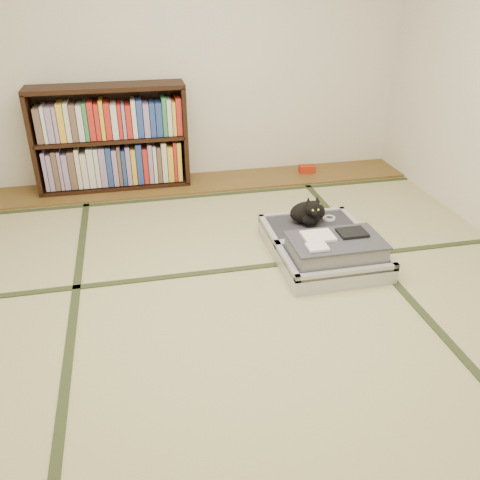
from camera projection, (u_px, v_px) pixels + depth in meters
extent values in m
plane|color=tan|center=(244.00, 304.00, 3.06)|extent=(4.50, 4.50, 0.00)
cube|color=brown|center=(197.00, 183.00, 4.78)|extent=(4.00, 0.50, 0.02)
cube|color=#A9240D|center=(307.00, 169.00, 4.99)|extent=(0.16, 0.10, 0.07)
plane|color=silver|center=(188.00, 46.00, 4.44)|extent=(4.00, 0.00, 4.00)
cube|color=#2D381E|center=(72.00, 325.00, 2.87)|extent=(0.05, 4.50, 0.01)
cube|color=#2D381E|center=(396.00, 284.00, 3.25)|extent=(0.05, 4.50, 0.01)
cube|color=#2D381E|center=(231.00, 270.00, 3.40)|extent=(4.00, 0.05, 0.01)
cube|color=#2D381E|center=(202.00, 196.00, 4.52)|extent=(4.00, 0.05, 0.01)
cube|color=black|center=(34.00, 143.00, 4.36)|extent=(0.04, 0.30, 0.86)
cube|color=black|center=(184.00, 134.00, 4.61)|extent=(0.04, 0.30, 0.86)
cube|color=black|center=(117.00, 185.00, 4.69)|extent=(1.33, 0.30, 0.04)
cube|color=black|center=(105.00, 87.00, 4.28)|extent=(1.33, 0.30, 0.04)
cube|color=black|center=(111.00, 138.00, 4.49)|extent=(1.28, 0.30, 0.03)
cube|color=black|center=(111.00, 134.00, 4.61)|extent=(1.33, 0.02, 0.86)
cube|color=gray|center=(114.00, 163.00, 4.57)|extent=(1.20, 0.21, 0.36)
cube|color=gray|center=(109.00, 117.00, 4.38)|extent=(1.20, 0.21, 0.32)
cube|color=#B5B4BA|center=(334.00, 265.00, 3.35)|extent=(0.69, 0.46, 0.12)
cube|color=#302F36|center=(334.00, 261.00, 3.34)|extent=(0.61, 0.38, 0.09)
cube|color=#B5B4BA|center=(348.00, 273.00, 3.14)|extent=(0.69, 0.04, 0.05)
cube|color=#B5B4BA|center=(323.00, 241.00, 3.51)|extent=(0.69, 0.04, 0.05)
cube|color=#B5B4BA|center=(287.00, 262.00, 3.26)|extent=(0.04, 0.46, 0.05)
cube|color=#B5B4BA|center=(380.00, 251.00, 3.39)|extent=(0.04, 0.46, 0.05)
cube|color=#B5B4BA|center=(311.00, 234.00, 3.75)|extent=(0.69, 0.46, 0.12)
cube|color=#302F36|center=(311.00, 230.00, 3.73)|extent=(0.61, 0.38, 0.09)
cube|color=#B5B4BA|center=(321.00, 239.00, 3.54)|extent=(0.69, 0.04, 0.05)
cube|color=#B5B4BA|center=(302.00, 214.00, 3.90)|extent=(0.69, 0.04, 0.05)
cube|color=#B5B4BA|center=(269.00, 230.00, 3.66)|extent=(0.04, 0.46, 0.05)
cube|color=#B5B4BA|center=(353.00, 222.00, 3.78)|extent=(0.04, 0.46, 0.05)
cylinder|color=black|center=(322.00, 240.00, 3.52)|extent=(0.62, 0.02, 0.02)
cube|color=gray|center=(335.00, 250.00, 3.30)|extent=(0.58, 0.36, 0.12)
cube|color=#3C3C44|center=(336.00, 240.00, 3.27)|extent=(0.60, 0.37, 0.01)
cube|color=white|center=(318.00, 236.00, 3.28)|extent=(0.20, 0.16, 0.02)
cube|color=black|center=(352.00, 233.00, 3.32)|extent=(0.18, 0.15, 0.02)
cube|color=white|center=(317.00, 247.00, 3.15)|extent=(0.13, 0.11, 0.02)
cube|color=white|center=(317.00, 285.00, 3.12)|extent=(0.05, 0.01, 0.04)
cube|color=white|center=(333.00, 285.00, 3.15)|extent=(0.05, 0.01, 0.03)
cube|color=orange|center=(381.00, 277.00, 3.21)|extent=(0.05, 0.01, 0.03)
cube|color=#197F33|center=(372.00, 276.00, 3.18)|extent=(0.04, 0.01, 0.03)
ellipsoid|color=black|center=(308.00, 213.00, 3.71)|extent=(0.27, 0.17, 0.16)
ellipsoid|color=black|center=(311.00, 219.00, 3.65)|extent=(0.13, 0.10, 0.10)
ellipsoid|color=black|center=(313.00, 208.00, 3.58)|extent=(0.11, 0.10, 0.11)
sphere|color=black|center=(315.00, 213.00, 3.55)|extent=(0.05, 0.05, 0.05)
cone|color=black|center=(308.00, 200.00, 3.57)|extent=(0.04, 0.05, 0.05)
cone|color=black|center=(317.00, 200.00, 3.58)|extent=(0.04, 0.05, 0.05)
sphere|color=#A5BF33|center=(313.00, 210.00, 3.53)|extent=(0.02, 0.02, 0.02)
sphere|color=#A5BF33|center=(318.00, 210.00, 3.54)|extent=(0.02, 0.02, 0.02)
cylinder|color=black|center=(315.00, 214.00, 3.83)|extent=(0.16, 0.10, 0.03)
torus|color=white|center=(329.00, 219.00, 3.80)|extent=(0.10, 0.10, 0.01)
torus|color=white|center=(330.00, 218.00, 3.79)|extent=(0.08, 0.08, 0.01)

